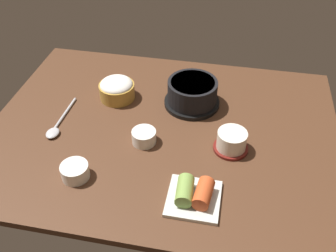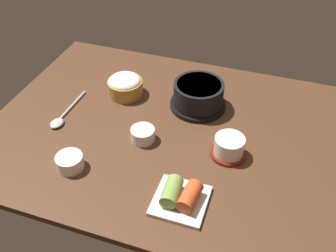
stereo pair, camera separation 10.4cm
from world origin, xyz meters
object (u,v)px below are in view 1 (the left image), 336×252
object	(u,v)px
rice_bowl	(117,89)
banchan_cup_center	(144,136)
kimchi_plate	(194,195)
stone_pot	(192,93)
spoon	(56,127)
tea_cup_with_saucer	(232,141)
side_bowl_near	(75,171)

from	to	relation	value
rice_bowl	banchan_cup_center	bearing A→B (deg)	-54.36
rice_bowl	kimchi_plate	size ratio (longest dim) A/B	0.89
stone_pot	spoon	size ratio (longest dim) A/B	0.91
tea_cup_with_saucer	banchan_cup_center	bearing A→B (deg)	-175.77
stone_pot	spoon	bearing A→B (deg)	-152.39
spoon	stone_pot	bearing A→B (deg)	27.61
spoon	kimchi_plate	bearing A→B (deg)	-22.87
stone_pot	banchan_cup_center	distance (cm)	22.35
stone_pot	banchan_cup_center	bearing A→B (deg)	-117.94
side_bowl_near	spoon	world-z (taller)	side_bowl_near
rice_bowl	tea_cup_with_saucer	distance (cm)	40.50
tea_cup_with_saucer	kimchi_plate	bearing A→B (deg)	-111.21
rice_bowl	kimchi_plate	xyz separation A→B (cm)	(29.49, -35.78, -1.44)
banchan_cup_center	spoon	size ratio (longest dim) A/B	0.36
stone_pot	side_bowl_near	bearing A→B (deg)	-124.42
tea_cup_with_saucer	spoon	bearing A→B (deg)	-178.62
kimchi_plate	side_bowl_near	xyz separation A→B (cm)	(-30.04, 1.65, 0.03)
banchan_cup_center	kimchi_plate	distance (cm)	23.75
tea_cup_with_saucer	side_bowl_near	distance (cm)	41.31
rice_bowl	tea_cup_with_saucer	world-z (taller)	rice_bowl
banchan_cup_center	spoon	xyz separation A→B (cm)	(-26.11, 0.55, -1.41)
tea_cup_with_saucer	kimchi_plate	distance (cm)	20.47
spoon	tea_cup_with_saucer	bearing A→B (deg)	1.38
tea_cup_with_saucer	kimchi_plate	world-z (taller)	tea_cup_with_saucer
kimchi_plate	spoon	world-z (taller)	kimchi_plate
rice_bowl	spoon	xyz separation A→B (cm)	(-12.88, -17.91, -2.83)
banchan_cup_center	kimchi_plate	xyz separation A→B (cm)	(16.25, -17.32, -0.02)
tea_cup_with_saucer	banchan_cup_center	size ratio (longest dim) A/B	1.42
stone_pot	rice_bowl	xyz separation A→B (cm)	(-23.65, -1.19, -0.74)
rice_bowl	side_bowl_near	world-z (taller)	rice_bowl
tea_cup_with_saucer	spoon	distance (cm)	49.83
kimchi_plate	spoon	xyz separation A→B (cm)	(-42.36, 17.87, -1.39)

